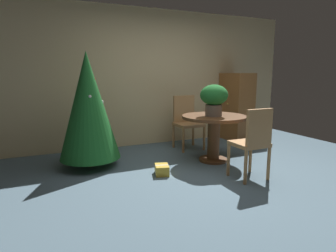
{
  "coord_description": "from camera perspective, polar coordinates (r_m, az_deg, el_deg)",
  "views": [
    {
      "loc": [
        -2.12,
        -3.19,
        1.39
      ],
      "look_at": [
        -0.58,
        0.23,
        0.71
      ],
      "focal_mm": 31.1,
      "sensor_mm": 36.0,
      "label": 1
    }
  ],
  "objects": [
    {
      "name": "ground_plane",
      "position": [
        4.08,
        8.86,
        -9.82
      ],
      "size": [
        6.6,
        6.6,
        0.0
      ],
      "primitive_type": "plane",
      "color": "slate"
    },
    {
      "name": "flower_vase",
      "position": [
        4.54,
        8.98,
        5.54
      ],
      "size": [
        0.43,
        0.43,
        0.49
      ],
      "color": "#665B51",
      "rests_on": "round_dining_table"
    },
    {
      "name": "gift_box_gold",
      "position": [
        4.1,
        -1.2,
        -8.58
      ],
      "size": [
        0.25,
        0.28,
        0.14
      ],
      "color": "gold",
      "rests_on": "ground_plane"
    },
    {
      "name": "wooden_chair_near",
      "position": [
        3.94,
        16.34,
        -2.67
      ],
      "size": [
        0.42,
        0.4,
        0.96
      ],
      "color": "#B27F4C",
      "rests_on": "ground_plane"
    },
    {
      "name": "holiday_tree",
      "position": [
        4.42,
        -15.36,
        3.83
      ],
      "size": [
        0.89,
        0.89,
        1.71
      ],
      "color": "brown",
      "rests_on": "ground_plane"
    },
    {
      "name": "round_dining_table",
      "position": [
        4.66,
        8.97,
        -0.38
      ],
      "size": [
        1.01,
        1.01,
        0.74
      ],
      "color": "brown",
      "rests_on": "ground_plane"
    },
    {
      "name": "wooden_cabinet",
      "position": [
        6.3,
        13.21,
        3.69
      ],
      "size": [
        0.45,
        0.7,
        1.4
      ],
      "color": "brown",
      "rests_on": "ground_plane"
    },
    {
      "name": "back_wall_panel",
      "position": [
        5.79,
        -2.89,
        9.36
      ],
      "size": [
        6.0,
        0.1,
        2.6
      ],
      "primitive_type": "cube",
      "color": "beige",
      "rests_on": "ground_plane"
    },
    {
      "name": "wooden_chair_far",
      "position": [
        5.44,
        3.66,
        1.3
      ],
      "size": [
        0.47,
        0.45,
        0.98
      ],
      "color": "#B27F4C",
      "rests_on": "ground_plane"
    }
  ]
}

